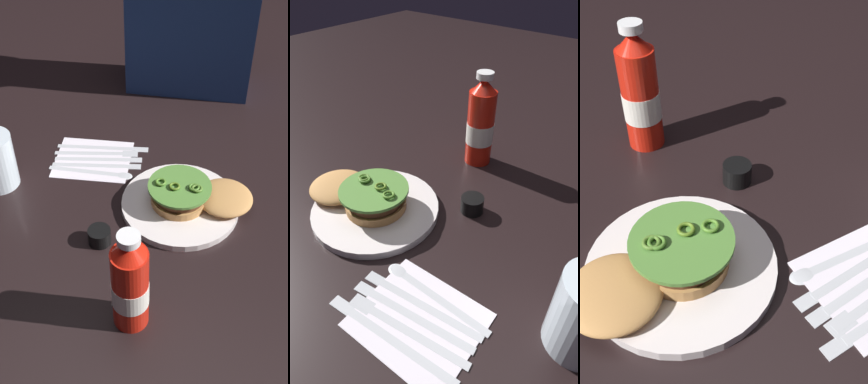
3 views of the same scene
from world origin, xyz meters
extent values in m
plane|color=black|center=(0.00, 0.00, 0.00)|extent=(3.00, 3.00, 0.00)
cylinder|color=silver|center=(0.14, 0.05, 0.01)|extent=(0.25, 0.25, 0.02)
cylinder|color=#BD8448|center=(0.13, 0.05, 0.02)|extent=(0.12, 0.12, 0.02)
cylinder|color=#512D19|center=(0.13, 0.05, 0.04)|extent=(0.11, 0.11, 0.02)
cylinder|color=red|center=(0.13, 0.05, 0.05)|extent=(0.10, 0.10, 0.01)
cylinder|color=#4E8134|center=(0.13, 0.05, 0.06)|extent=(0.13, 0.13, 0.01)
torus|color=#4C7C27|center=(0.09, 0.05, 0.07)|extent=(0.02, 0.02, 0.01)
torus|color=#52751F|center=(0.12, 0.04, 0.07)|extent=(0.02, 0.02, 0.01)
torus|color=#4F7729|center=(0.17, 0.04, 0.07)|extent=(0.02, 0.02, 0.01)
torus|color=#477928|center=(0.16, 0.04, 0.07)|extent=(0.02, 0.02, 0.01)
ellipsoid|color=#BD8448|center=(0.23, 0.06, 0.03)|extent=(0.12, 0.12, 0.03)
cylinder|color=red|center=(0.09, -0.24, 0.09)|extent=(0.06, 0.06, 0.17)
cone|color=red|center=(0.09, -0.24, 0.19)|extent=(0.05, 0.05, 0.03)
cylinder|color=white|center=(0.09, -0.24, 0.21)|extent=(0.04, 0.04, 0.01)
cylinder|color=white|center=(0.09, -0.24, 0.08)|extent=(0.06, 0.06, 0.05)
cylinder|color=black|center=(-0.01, -0.07, 0.02)|extent=(0.05, 0.05, 0.03)
cube|color=white|center=(-0.08, 0.17, 0.00)|extent=(0.18, 0.16, 0.00)
cube|color=silver|center=(-0.08, 0.13, 0.00)|extent=(0.19, 0.01, 0.00)
ellipsoid|color=silver|center=(0.00, 0.13, 0.00)|extent=(0.04, 0.03, 0.00)
cube|color=silver|center=(-0.08, 0.15, 0.00)|extent=(0.18, 0.03, 0.00)
cube|color=silver|center=(-0.01, 0.16, 0.00)|extent=(0.08, 0.03, 0.00)
cube|color=silver|center=(-0.08, 0.17, 0.00)|extent=(0.18, 0.04, 0.00)
cube|color=silver|center=(-0.01, 0.18, 0.00)|extent=(0.08, 0.03, 0.00)
cube|color=silver|center=(-0.08, 0.19, 0.00)|extent=(0.19, 0.04, 0.00)
cube|color=silver|center=(0.00, 0.20, 0.00)|extent=(0.04, 0.03, 0.00)
cube|color=silver|center=(-0.08, 0.22, 0.00)|extent=(0.19, 0.03, 0.00)
cube|color=silver|center=(0.00, 0.22, 0.00)|extent=(0.08, 0.03, 0.00)
cube|color=navy|center=(0.10, 0.54, 0.18)|extent=(0.33, 0.15, 0.36)
camera|label=1|loc=(0.19, -0.71, 0.76)|focal=47.13mm
camera|label=2|loc=(-0.26, 0.36, 0.44)|focal=31.08mm
camera|label=3|loc=(0.24, 0.39, 0.47)|focal=41.59mm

